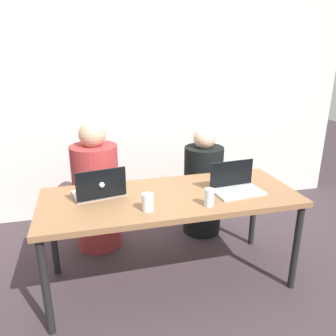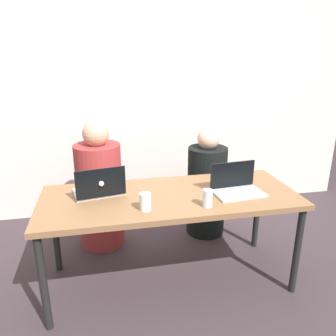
{
  "view_description": "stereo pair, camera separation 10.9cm",
  "coord_description": "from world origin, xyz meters",
  "px_view_note": "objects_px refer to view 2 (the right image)",
  "views": [
    {
      "loc": [
        -0.56,
        -2.08,
        1.67
      ],
      "look_at": [
        0.0,
        0.07,
        0.9
      ],
      "focal_mm": 35.0,
      "sensor_mm": 36.0,
      "label": 1
    },
    {
      "loc": [
        -0.45,
        -2.11,
        1.67
      ],
      "look_at": [
        0.0,
        0.07,
        0.9
      ],
      "focal_mm": 35.0,
      "sensor_mm": 36.0,
      "label": 2
    }
  ],
  "objects_px": {
    "laptop_front_right": "(236,187)",
    "laptop_back_left": "(99,189)",
    "water_glass_left": "(145,203)",
    "water_glass_right": "(207,199)",
    "person_on_left": "(100,192)",
    "person_on_right": "(206,188)"
  },
  "relations": [
    {
      "from": "water_glass_left",
      "to": "water_glass_right",
      "type": "relative_size",
      "value": 0.97
    },
    {
      "from": "laptop_front_right",
      "to": "water_glass_left",
      "type": "xyz_separation_m",
      "value": [
        -0.69,
        -0.15,
        0.0
      ]
    },
    {
      "from": "person_on_left",
      "to": "laptop_back_left",
      "type": "bearing_deg",
      "value": 91.14
    },
    {
      "from": "person_on_left",
      "to": "laptop_front_right",
      "type": "xyz_separation_m",
      "value": [
        0.98,
        -0.72,
        0.26
      ]
    },
    {
      "from": "person_on_left",
      "to": "laptop_back_left",
      "type": "xyz_separation_m",
      "value": [
        0.01,
        -0.57,
        0.26
      ]
    },
    {
      "from": "water_glass_left",
      "to": "water_glass_right",
      "type": "distance_m",
      "value": 0.41
    },
    {
      "from": "laptop_front_right",
      "to": "laptop_back_left",
      "type": "xyz_separation_m",
      "value": [
        -0.97,
        0.16,
        0.0
      ]
    },
    {
      "from": "laptop_front_right",
      "to": "laptop_back_left",
      "type": "distance_m",
      "value": 0.99
    },
    {
      "from": "laptop_back_left",
      "to": "water_glass_left",
      "type": "distance_m",
      "value": 0.42
    },
    {
      "from": "person_on_left",
      "to": "water_glass_right",
      "type": "height_order",
      "value": "person_on_left"
    },
    {
      "from": "laptop_back_left",
      "to": "water_glass_right",
      "type": "relative_size",
      "value": 3.21
    },
    {
      "from": "water_glass_left",
      "to": "water_glass_right",
      "type": "height_order",
      "value": "water_glass_right"
    },
    {
      "from": "laptop_front_right",
      "to": "water_glass_right",
      "type": "relative_size",
      "value": 3.09
    },
    {
      "from": "laptop_back_left",
      "to": "water_glass_right",
      "type": "xyz_separation_m",
      "value": [
        0.7,
        -0.33,
        0.0
      ]
    },
    {
      "from": "laptop_front_right",
      "to": "water_glass_right",
      "type": "xyz_separation_m",
      "value": [
        -0.28,
        -0.18,
        0.01
      ]
    },
    {
      "from": "laptop_back_left",
      "to": "person_on_left",
      "type": "bearing_deg",
      "value": -99.88
    },
    {
      "from": "person_on_left",
      "to": "person_on_right",
      "type": "height_order",
      "value": "person_on_left"
    },
    {
      "from": "person_on_left",
      "to": "laptop_front_right",
      "type": "relative_size",
      "value": 3.15
    },
    {
      "from": "water_glass_right",
      "to": "person_on_right",
      "type": "bearing_deg",
      "value": 71.58
    },
    {
      "from": "water_glass_left",
      "to": "person_on_left",
      "type": "bearing_deg",
      "value": 108.73
    },
    {
      "from": "laptop_front_right",
      "to": "laptop_back_left",
      "type": "bearing_deg",
      "value": 165.77
    },
    {
      "from": "laptop_front_right",
      "to": "water_glass_right",
      "type": "height_order",
      "value": "laptop_front_right"
    }
  ]
}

